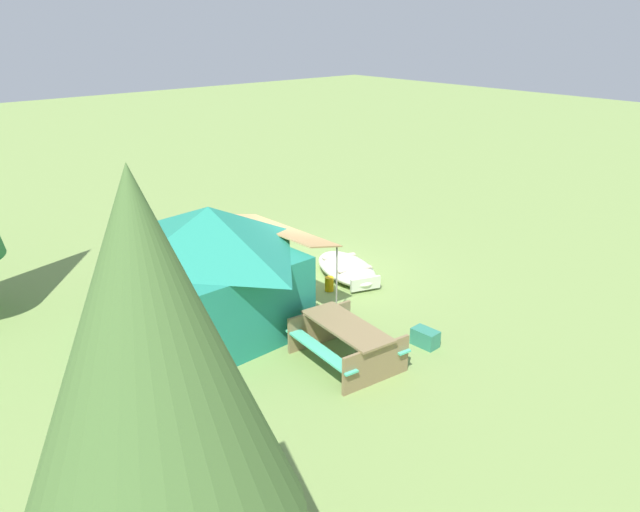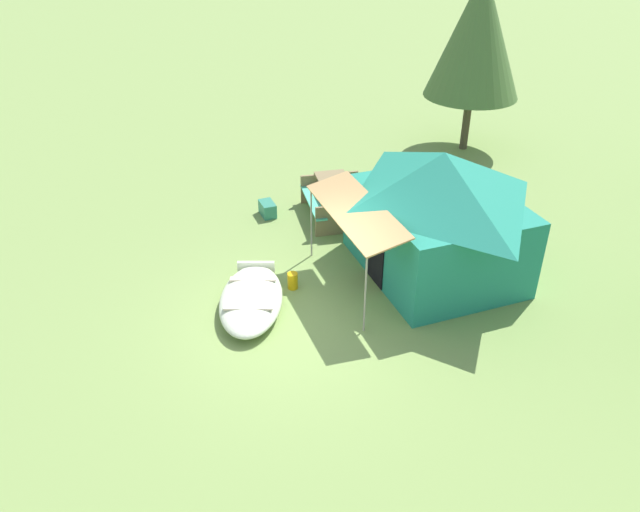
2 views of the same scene
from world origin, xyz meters
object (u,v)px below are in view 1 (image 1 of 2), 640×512
Objects in this scene: pine_tree_back_left at (149,361)px; canvas_cabin_tent at (212,266)px; cooler_box at (425,338)px; picnic_table at (346,339)px; beached_rowboat at (347,268)px; fuel_can at (329,284)px.

canvas_cabin_tent is at bearing -34.93° from pine_tree_back_left.
picnic_table is at bearing 70.43° from cooler_box.
picnic_table is (-2.84, -1.05, -0.85)m from canvas_cabin_tent.
beached_rowboat is 4.96× the size of cooler_box.
beached_rowboat is 3.75m from cooler_box.
picnic_table is 6.46m from pine_tree_back_left.
picnic_table reaches higher than cooler_box.
pine_tree_back_left is (-2.88, 5.05, 2.81)m from picnic_table.
beached_rowboat is 0.51× the size of pine_tree_back_left.
fuel_can is (3.16, -0.30, 0.00)m from cooler_box.
picnic_table is (-2.98, 2.80, 0.28)m from beached_rowboat.
pine_tree_back_left is at bearing 109.28° from cooler_box.
pine_tree_back_left is (-2.32, 6.64, 3.13)m from cooler_box.
fuel_can is at bearing 112.72° from beached_rowboat.
canvas_cabin_tent is at bearing 92.06° from beached_rowboat.
picnic_table is at bearing -159.64° from canvas_cabin_tent.
canvas_cabin_tent reaches higher than beached_rowboat.
pine_tree_back_left is at bearing 126.74° from beached_rowboat.
beached_rowboat is at bearing -87.94° from canvas_cabin_tent.
canvas_cabin_tent is 1.83× the size of picnic_table.
cooler_box is at bearing 160.97° from beached_rowboat.
pine_tree_back_left reaches higher than beached_rowboat.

